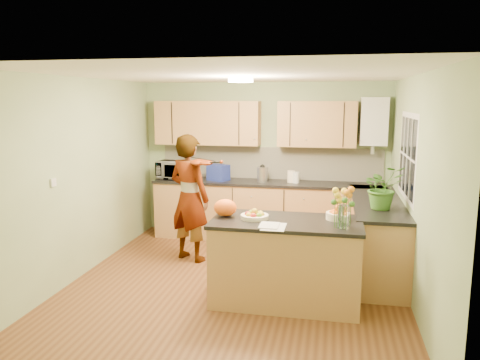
# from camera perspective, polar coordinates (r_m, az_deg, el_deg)

# --- Properties ---
(floor) EXTENTS (4.50, 4.50, 0.00)m
(floor) POSITION_cam_1_polar(r_m,az_deg,el_deg) (5.85, -0.52, -12.60)
(floor) COLOR #583119
(floor) RESTS_ON ground
(ceiling) EXTENTS (4.00, 4.50, 0.02)m
(ceiling) POSITION_cam_1_polar(r_m,az_deg,el_deg) (5.41, -0.56, 12.69)
(ceiling) COLOR white
(ceiling) RESTS_ON wall_back
(wall_back) EXTENTS (4.00, 0.02, 2.50)m
(wall_back) POSITION_cam_1_polar(r_m,az_deg,el_deg) (7.68, 2.94, 2.48)
(wall_back) COLOR gray
(wall_back) RESTS_ON floor
(wall_front) EXTENTS (4.00, 0.02, 2.50)m
(wall_front) POSITION_cam_1_polar(r_m,az_deg,el_deg) (3.38, -8.50, -7.13)
(wall_front) COLOR gray
(wall_front) RESTS_ON floor
(wall_left) EXTENTS (0.02, 4.50, 2.50)m
(wall_left) POSITION_cam_1_polar(r_m,az_deg,el_deg) (6.22, -18.89, 0.22)
(wall_left) COLOR gray
(wall_left) RESTS_ON floor
(wall_right) EXTENTS (0.02, 4.50, 2.50)m
(wall_right) POSITION_cam_1_polar(r_m,az_deg,el_deg) (5.45, 20.52, -1.17)
(wall_right) COLOR gray
(wall_right) RESTS_ON floor
(back_counter) EXTENTS (3.64, 0.62, 0.94)m
(back_counter) POSITION_cam_1_polar(r_m,az_deg,el_deg) (7.52, 3.30, -3.73)
(back_counter) COLOR #A76D43
(back_counter) RESTS_ON floor
(right_counter) EXTENTS (0.62, 2.24, 0.94)m
(right_counter) POSITION_cam_1_polar(r_m,az_deg,el_deg) (6.41, 16.26, -6.50)
(right_counter) COLOR #A76D43
(right_counter) RESTS_ON floor
(splashback) EXTENTS (3.60, 0.02, 0.52)m
(splashback) POSITION_cam_1_polar(r_m,az_deg,el_deg) (7.66, 3.66, 2.08)
(splashback) COLOR silver
(splashback) RESTS_ON back_counter
(upper_cabinets) EXTENTS (3.20, 0.34, 0.70)m
(upper_cabinets) POSITION_cam_1_polar(r_m,az_deg,el_deg) (7.49, 1.44, 6.92)
(upper_cabinets) COLOR #A76D43
(upper_cabinets) RESTS_ON wall_back
(boiler) EXTENTS (0.40, 0.30, 0.86)m
(boiler) POSITION_cam_1_polar(r_m,az_deg,el_deg) (7.41, 16.01, 6.87)
(boiler) COLOR silver
(boiler) RESTS_ON wall_back
(window_right) EXTENTS (0.01, 1.30, 1.05)m
(window_right) POSITION_cam_1_polar(r_m,az_deg,el_deg) (5.99, 19.74, 2.73)
(window_right) COLOR silver
(window_right) RESTS_ON wall_right
(light_switch) EXTENTS (0.02, 0.09, 0.09)m
(light_switch) POSITION_cam_1_polar(r_m,az_deg,el_deg) (5.70, -21.80, -0.28)
(light_switch) COLOR silver
(light_switch) RESTS_ON wall_left
(ceiling_lamp) EXTENTS (0.30, 0.30, 0.07)m
(ceiling_lamp) POSITION_cam_1_polar(r_m,az_deg,el_deg) (5.70, 0.08, 12.15)
(ceiling_lamp) COLOR #FFEABF
(ceiling_lamp) RESTS_ON ceiling
(peninsula_island) EXTENTS (1.63, 0.83, 0.93)m
(peninsula_island) POSITION_cam_1_polar(r_m,az_deg,el_deg) (5.25, 5.59, -9.82)
(peninsula_island) COLOR #A76D43
(peninsula_island) RESTS_ON floor
(fruit_dish) EXTENTS (0.31, 0.31, 0.11)m
(fruit_dish) POSITION_cam_1_polar(r_m,az_deg,el_deg) (5.15, 1.80, -4.26)
(fruit_dish) COLOR #F8E5C6
(fruit_dish) RESTS_ON peninsula_island
(orange_bowl) EXTENTS (0.26, 0.26, 0.15)m
(orange_bowl) POSITION_cam_1_polar(r_m,az_deg,el_deg) (5.23, 11.88, -4.03)
(orange_bowl) COLOR #F8E5C6
(orange_bowl) RESTS_ON peninsula_island
(flower_vase) EXTENTS (0.28, 0.28, 0.51)m
(flower_vase) POSITION_cam_1_polar(r_m,az_deg,el_deg) (4.84, 12.60, -1.84)
(flower_vase) COLOR silver
(flower_vase) RESTS_ON peninsula_island
(orange_bag) EXTENTS (0.28, 0.25, 0.19)m
(orange_bag) POSITION_cam_1_polar(r_m,az_deg,el_deg) (5.25, -1.81, -3.39)
(orange_bag) COLOR #FF6115
(orange_bag) RESTS_ON peninsula_island
(papers) EXTENTS (0.24, 0.33, 0.01)m
(papers) POSITION_cam_1_polar(r_m,az_deg,el_deg) (4.84, 4.13, -5.68)
(papers) COLOR silver
(papers) RESTS_ON peninsula_island
(violinist) EXTENTS (0.76, 0.65, 1.77)m
(violinist) POSITION_cam_1_polar(r_m,az_deg,el_deg) (6.50, -6.18, -2.18)
(violinist) COLOR #E1AC8A
(violinist) RESTS_ON floor
(violin) EXTENTS (0.66, 0.58, 0.17)m
(violin) POSITION_cam_1_polar(r_m,az_deg,el_deg) (6.15, -5.11, 2.16)
(violin) COLOR #511A05
(violin) RESTS_ON violinist
(microwave) EXTENTS (0.55, 0.39, 0.29)m
(microwave) POSITION_cam_1_polar(r_m,az_deg,el_deg) (7.74, -8.04, 1.22)
(microwave) COLOR silver
(microwave) RESTS_ON back_counter
(blue_box) EXTENTS (0.38, 0.33, 0.25)m
(blue_box) POSITION_cam_1_polar(r_m,az_deg,el_deg) (7.52, -2.66, 0.91)
(blue_box) COLOR navy
(blue_box) RESTS_ON back_counter
(kettle) EXTENTS (0.17, 0.17, 0.31)m
(kettle) POSITION_cam_1_polar(r_m,az_deg,el_deg) (7.42, 2.75, 0.81)
(kettle) COLOR silver
(kettle) RESTS_ON back_counter
(jar_cream) EXTENTS (0.13, 0.13, 0.19)m
(jar_cream) POSITION_cam_1_polar(r_m,az_deg,el_deg) (7.37, 6.26, 0.42)
(jar_cream) COLOR #F8E5C6
(jar_cream) RESTS_ON back_counter
(jar_white) EXTENTS (0.13, 0.13, 0.17)m
(jar_white) POSITION_cam_1_polar(r_m,az_deg,el_deg) (7.33, 6.83, 0.30)
(jar_white) COLOR silver
(jar_white) RESTS_ON back_counter
(potted_plant) EXTENTS (0.60, 0.56, 0.53)m
(potted_plant) POSITION_cam_1_polar(r_m,az_deg,el_deg) (5.77, 16.99, -0.85)
(potted_plant) COLOR #396E24
(potted_plant) RESTS_ON right_counter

